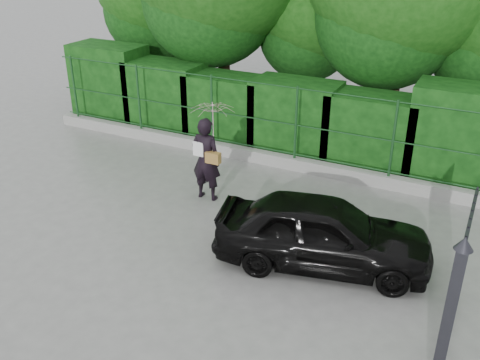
% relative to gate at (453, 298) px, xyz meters
% --- Properties ---
extents(ground, '(80.00, 80.00, 0.00)m').
position_rel_gate_xyz_m(ground, '(-4.60, 0.72, -1.19)').
color(ground, gray).
extents(kerb, '(14.00, 0.25, 0.30)m').
position_rel_gate_xyz_m(kerb, '(-4.60, 5.22, -1.04)').
color(kerb, '#9E9E99').
rests_on(kerb, ground).
extents(fence, '(14.13, 0.06, 1.80)m').
position_rel_gate_xyz_m(fence, '(-4.38, 5.22, 0.01)').
color(fence, '#17411D').
rests_on(fence, kerb).
extents(hedge, '(14.20, 1.20, 2.30)m').
position_rel_gate_xyz_m(hedge, '(-4.67, 6.22, -0.17)').
color(hedge, black).
rests_on(hedge, ground).
extents(gate, '(0.22, 2.33, 2.36)m').
position_rel_gate_xyz_m(gate, '(0.00, 0.00, 0.00)').
color(gate, '#25252C').
rests_on(gate, ground).
extents(woman, '(0.96, 0.96, 2.19)m').
position_rel_gate_xyz_m(woman, '(-5.26, 2.96, 0.22)').
color(woman, black).
rests_on(woman, ground).
extents(car, '(4.00, 2.32, 1.28)m').
position_rel_gate_xyz_m(car, '(-2.27, 1.66, -0.55)').
color(car, black).
rests_on(car, ground).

